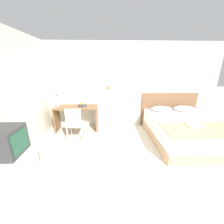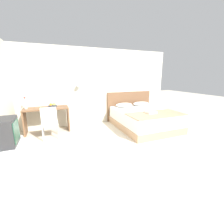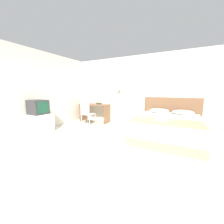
# 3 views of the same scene
# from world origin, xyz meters

# --- Properties ---
(ground_plane) EXTENTS (24.00, 24.00, 0.00)m
(ground_plane) POSITION_xyz_m (0.00, 0.00, 0.00)
(ground_plane) COLOR beige
(wall_back) EXTENTS (5.84, 0.31, 2.65)m
(wall_back) POSITION_xyz_m (0.01, 2.56, 1.33)
(wall_back) COLOR beige
(wall_back) RESTS_ON ground_plane
(bed) EXTENTS (1.73, 2.09, 0.60)m
(bed) POSITION_xyz_m (1.40, 1.43, 0.30)
(bed) COLOR tan
(bed) RESTS_ON ground_plane
(headboard) EXTENTS (1.85, 0.06, 1.11)m
(headboard) POSITION_xyz_m (1.40, 2.50, 0.56)
(headboard) COLOR brown
(headboard) RESTS_ON ground_plane
(pillow_left) EXTENTS (0.65, 0.43, 0.14)m
(pillow_left) POSITION_xyz_m (1.04, 2.21, 0.67)
(pillow_left) COLOR white
(pillow_left) RESTS_ON bed
(pillow_right) EXTENTS (0.65, 0.43, 0.14)m
(pillow_right) POSITION_xyz_m (1.77, 2.21, 0.67)
(pillow_right) COLOR white
(pillow_right) RESTS_ON bed
(throw_blanket) EXTENTS (1.68, 0.84, 0.02)m
(throw_blanket) POSITION_xyz_m (1.40, 0.82, 0.61)
(throw_blanket) COLOR tan
(throw_blanket) RESTS_ON bed
(folded_towel_near_foot) EXTENTS (0.29, 0.27, 0.06)m
(folded_towel_near_foot) POSITION_xyz_m (1.32, 0.96, 0.65)
(folded_towel_near_foot) COLOR white
(folded_towel_near_foot) RESTS_ON throw_blanket
(desk) EXTENTS (1.29, 0.55, 0.77)m
(desk) POSITION_xyz_m (-1.62, 2.19, 0.54)
(desk) COLOR brown
(desk) RESTS_ON ground_plane
(desk_chair) EXTENTS (0.43, 0.43, 0.92)m
(desk_chair) POSITION_xyz_m (-1.54, 1.53, 0.53)
(desk_chair) COLOR white
(desk_chair) RESTS_ON ground_plane
(fruit_bowl) EXTENTS (0.24, 0.24, 0.13)m
(fruit_bowl) POSITION_xyz_m (-1.43, 2.24, 0.82)
(fruit_bowl) COLOR #333842
(fruit_bowl) RESTS_ON desk
(flower_vase) EXTENTS (0.09, 0.09, 0.36)m
(flower_vase) POSITION_xyz_m (-2.17, 2.21, 0.90)
(flower_vase) COLOR silver
(flower_vase) RESTS_ON desk
(tv_stand) EXTENTS (0.50, 0.74, 0.62)m
(tv_stand) POSITION_xyz_m (-2.25, 0.04, 0.31)
(tv_stand) COLOR white
(tv_stand) RESTS_ON ground_plane
(television) EXTENTS (0.49, 0.48, 0.45)m
(television) POSITION_xyz_m (-2.25, 0.04, 0.84)
(television) COLOR #2D2D30
(television) RESTS_ON tv_stand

